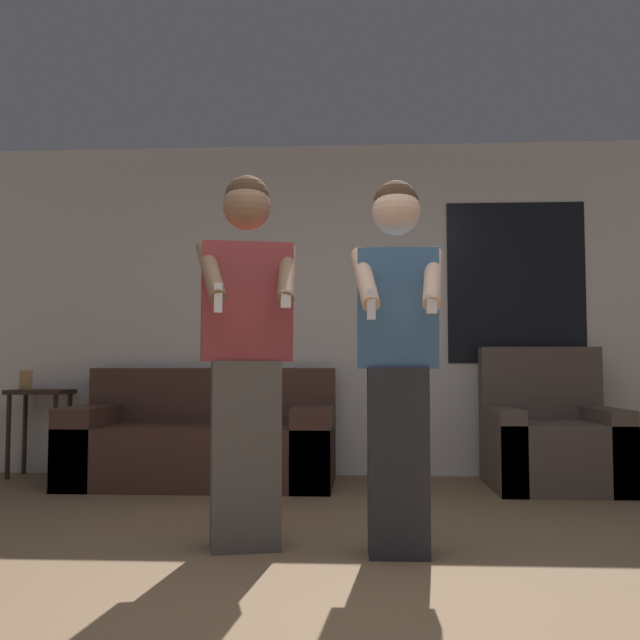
% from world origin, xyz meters
% --- Properties ---
extents(ground_plane, '(14.00, 14.00, 0.00)m').
position_xyz_m(ground_plane, '(0.00, 0.00, 0.00)').
color(ground_plane, '#846647').
extents(wall_back, '(6.88, 0.07, 2.70)m').
position_xyz_m(wall_back, '(0.02, 3.22, 1.35)').
color(wall_back, silver).
rests_on(wall_back, ground_plane).
extents(couch, '(1.94, 0.97, 0.86)m').
position_xyz_m(couch, '(-1.10, 2.71, 0.29)').
color(couch, '#472D23').
rests_on(couch, ground_plane).
extents(armchair, '(0.90, 0.93, 1.02)m').
position_xyz_m(armchair, '(1.44, 2.65, 0.32)').
color(armchair, brown).
rests_on(armchair, ground_plane).
extents(side_table, '(0.45, 0.37, 0.84)m').
position_xyz_m(side_table, '(-2.49, 2.98, 0.55)').
color(side_table, '#332319').
rests_on(side_table, ground_plane).
extents(person_left, '(0.50, 0.54, 1.80)m').
position_xyz_m(person_left, '(-0.48, 0.70, 0.92)').
color(person_left, '#56514C').
rests_on(person_left, ground_plane).
extents(person_right, '(0.43, 0.47, 1.74)m').
position_xyz_m(person_right, '(0.24, 0.60, 0.91)').
color(person_right, '#28282D').
rests_on(person_right, ground_plane).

